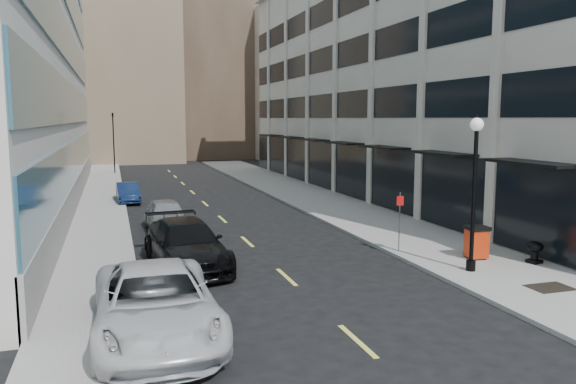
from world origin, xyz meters
TOP-DOWN VIEW (x-y plane):
  - ground at (0.00, 0.00)m, footprint 160.00×160.00m
  - sidewalk_right at (7.50, 20.00)m, footprint 5.00×80.00m
  - sidewalk_left at (-6.50, 20.00)m, footprint 3.00×80.00m
  - building_right at (16.94, 26.99)m, footprint 15.30×46.50m
  - skyline_tan_near at (-4.00, 68.00)m, footprint 14.00×18.00m
  - skyline_brown at (8.00, 72.00)m, footprint 12.00×16.00m
  - skyline_tan_far at (-14.00, 78.00)m, footprint 12.00×14.00m
  - skyline_stone at (18.00, 66.00)m, footprint 10.00×14.00m
  - grate_far at (7.60, 3.80)m, footprint 1.40×1.00m
  - road_centerline at (0.00, 17.00)m, footprint 0.15×68.20m
  - traffic_signal at (-5.50, 48.00)m, footprint 0.66×0.66m
  - car_white_van at (-4.80, 3.68)m, footprint 3.04×6.54m
  - car_black_pickup at (-3.20, 10.40)m, footprint 3.05×6.27m
  - car_silver_sedan at (-3.26, 17.39)m, footprint 1.98×4.77m
  - car_blue_sedan at (-4.80, 28.00)m, footprint 1.55×4.06m
  - trash_bin at (7.66, 7.77)m, footprint 0.83×0.91m
  - lamppost at (6.40, 6.33)m, footprint 0.46×0.46m
  - sign_post at (5.42, 9.82)m, footprint 0.28×0.09m
  - urn_planter at (9.34, 6.53)m, footprint 0.61×0.61m

SIDE VIEW (x-z plane):
  - ground at x=0.00m, z-range 0.00..0.00m
  - road_centerline at x=0.00m, z-range 0.00..0.01m
  - sidewalk_right at x=7.50m, z-range 0.00..0.15m
  - sidewalk_left at x=-6.50m, z-range 0.00..0.15m
  - grate_far at x=7.60m, z-range 0.15..0.16m
  - urn_planter at x=9.34m, z-range 0.24..1.08m
  - car_blue_sedan at x=-4.80m, z-range 0.00..1.32m
  - car_silver_sedan at x=-3.26m, z-range 0.00..1.61m
  - trash_bin at x=7.66m, z-range 0.20..1.48m
  - car_black_pickup at x=-3.20m, z-range 0.00..1.76m
  - car_white_van at x=-4.80m, z-range 0.00..1.81m
  - sign_post at x=5.42m, z-range 0.50..2.94m
  - lamppost at x=6.40m, z-range 0.63..6.20m
  - traffic_signal at x=-5.50m, z-range 2.23..9.21m
  - building_right at x=16.94m, z-range -0.13..18.12m
  - skyline_stone at x=18.00m, z-range 0.00..20.00m
  - skyline_tan_far at x=-14.00m, z-range 0.00..22.00m
  - skyline_tan_near at x=-4.00m, z-range 0.00..28.00m
  - skyline_brown at x=8.00m, z-range 0.00..34.00m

